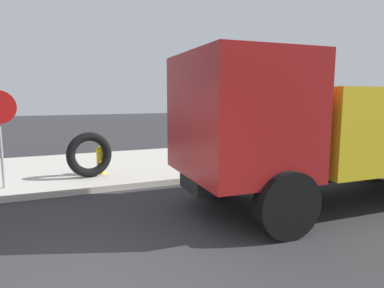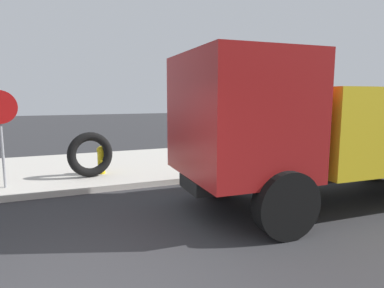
% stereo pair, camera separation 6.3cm
% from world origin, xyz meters
% --- Properties ---
extents(sidewalk_curb, '(36.00, 5.00, 0.15)m').
position_xyz_m(sidewalk_curb, '(0.00, 6.50, 0.07)').
color(sidewalk_curb, '#BCB7AD').
rests_on(sidewalk_curb, ground).
extents(fire_hydrant, '(0.22, 0.51, 0.76)m').
position_xyz_m(fire_hydrant, '(0.94, 5.33, 0.55)').
color(fire_hydrant, yellow).
rests_on(fire_hydrant, sidewalk_curb).
extents(loose_tire, '(1.20, 0.46, 1.18)m').
position_xyz_m(loose_tire, '(0.63, 5.08, 0.74)').
color(loose_tire, black).
rests_on(loose_tire, sidewalk_curb).
extents(stop_sign, '(0.76, 0.08, 2.23)m').
position_xyz_m(stop_sign, '(-1.31, 4.72, 1.70)').
color(stop_sign, gray).
rests_on(stop_sign, sidewalk_curb).
extents(dump_truck_yellow, '(7.08, 2.99, 3.00)m').
position_xyz_m(dump_truck_yellow, '(5.27, 1.45, 1.61)').
color(dump_truck_yellow, gold).
rests_on(dump_truck_yellow, ground).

